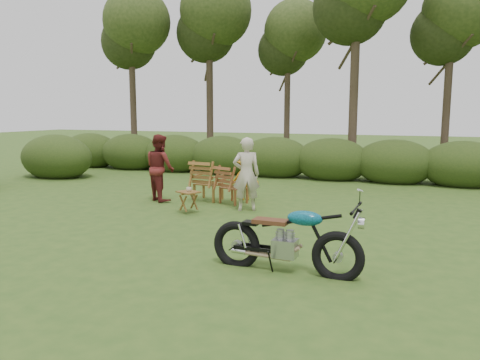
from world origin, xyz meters
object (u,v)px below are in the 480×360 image
at_px(side_table, 189,202).
at_px(adult_b, 161,200).
at_px(motorcycle, 285,271).
at_px(lawn_chair_right, 234,203).
at_px(lawn_chair_left, 208,200).
at_px(cup, 189,189).
at_px(child, 245,200).
at_px(adult_a, 246,210).

distance_m(side_table, adult_b, 1.76).
relative_size(motorcycle, lawn_chair_right, 2.23).
relative_size(motorcycle, adult_b, 1.24).
distance_m(lawn_chair_left, cup, 1.63).
xyz_separation_m(cup, adult_b, (-1.37, 1.05, -0.54)).
bearing_deg(adult_b, child, -123.32).
relative_size(motorcycle, child, 1.87).
height_order(lawn_chair_right, child, child).
height_order(motorcycle, cup, motorcycle).
relative_size(lawn_chair_right, side_table, 1.91).
bearing_deg(lawn_chair_right, child, -78.61).
xyz_separation_m(cup, adult_a, (1.10, 0.71, -0.54)).
relative_size(cup, adult_b, 0.07).
bearing_deg(side_table, lawn_chair_left, 98.95).
xyz_separation_m(lawn_chair_right, lawn_chair_left, (-0.76, 0.13, 0.00)).
bearing_deg(adult_b, adult_a, -155.35).
height_order(side_table, adult_b, adult_b).
height_order(lawn_chair_right, adult_b, adult_b).
relative_size(adult_a, child, 1.50).
xyz_separation_m(motorcycle, adult_b, (-4.46, 4.01, 0.00)).
bearing_deg(adult_a, lawn_chair_left, -56.29).
bearing_deg(cup, adult_b, 142.56).
distance_m(adult_b, child, 2.17).
distance_m(cup, child, 2.10).
height_order(lawn_chair_right, side_table, side_table).
bearing_deg(lawn_chair_right, adult_b, 31.28).
relative_size(lawn_chair_right, adult_a, 0.56).
xyz_separation_m(adult_b, child, (1.98, 0.89, 0.00)).
bearing_deg(side_table, child, 72.83).
xyz_separation_m(lawn_chair_left, adult_a, (1.35, -0.81, 0.00)).
bearing_deg(child, lawn_chair_right, 52.75).
distance_m(lawn_chair_right, side_table, 1.52).
bearing_deg(child, side_table, 45.30).
bearing_deg(side_table, motorcycle, -43.52).
height_order(lawn_chair_right, lawn_chair_left, lawn_chair_left).
xyz_separation_m(lawn_chair_right, child, (0.09, 0.55, 0.00)).
bearing_deg(motorcycle, side_table, 137.62).
bearing_deg(motorcycle, child, 118.03).
relative_size(lawn_chair_left, adult_b, 0.60).
bearing_deg(child, motorcycle, 89.36).
relative_size(motorcycle, adult_a, 1.24).
distance_m(lawn_chair_right, adult_b, 1.91).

